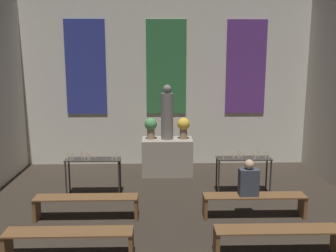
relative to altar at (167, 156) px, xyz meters
name	(u,v)px	position (x,y,z in m)	size (l,w,h in m)	color
wall_back	(166,83)	(0.00, 1.02, 1.84)	(8.08, 0.16, 4.56)	silver
altar	(167,156)	(0.00, 0.00, 0.00)	(1.29, 0.72, 0.94)	gray
statue	(167,114)	(0.00, 0.00, 1.12)	(0.31, 0.31, 1.40)	slate
flower_vase_left	(151,126)	(-0.42, 0.00, 0.80)	(0.32, 0.32, 0.55)	#937A5B
flower_vase_right	(183,126)	(0.42, 0.00, 0.80)	(0.32, 0.32, 0.55)	#937A5B
candle_rack_left	(93,164)	(-1.67, -1.43, 0.22)	(1.20, 0.37, 1.01)	#332D28
candle_rack_right	(244,163)	(1.67, -1.43, 0.22)	(1.20, 0.37, 1.00)	#332D28
pew_third_left	(69,238)	(-1.59, -4.13, -0.14)	(1.93, 0.36, 0.45)	brown
pew_third_right	(277,236)	(1.59, -4.13, -0.14)	(1.93, 0.36, 0.45)	brown
pew_back_left	(86,203)	(-1.59, -2.73, -0.14)	(1.93, 0.36, 0.45)	brown
pew_back_right	(254,201)	(1.59, -2.73, -0.14)	(1.93, 0.36, 0.45)	brown
person_seated	(249,180)	(1.47, -2.73, 0.28)	(0.36, 0.24, 0.70)	#383D47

